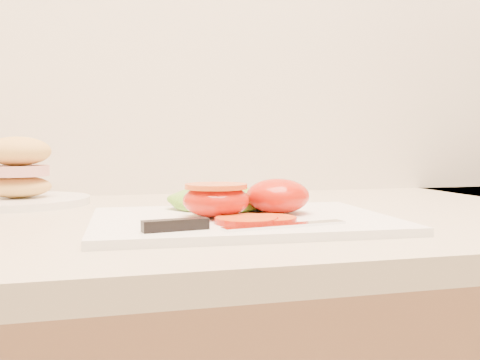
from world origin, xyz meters
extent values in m
cube|color=#BDB193|center=(0.00, 1.68, 0.92)|extent=(3.92, 0.65, 0.03)
cube|color=white|center=(-0.36, 1.58, 0.94)|extent=(0.38, 0.28, 0.01)
ellipsoid|color=red|center=(-0.30, 1.59, 0.96)|extent=(0.08, 0.08, 0.05)
ellipsoid|color=red|center=(-0.39, 1.58, 0.96)|extent=(0.08, 0.08, 0.04)
cylinder|color=#C63B10|center=(-0.39, 1.58, 0.98)|extent=(0.08, 0.08, 0.01)
cylinder|color=orange|center=(-0.36, 1.52, 0.94)|extent=(0.07, 0.07, 0.01)
cylinder|color=orange|center=(-0.34, 1.53, 0.94)|extent=(0.06, 0.06, 0.01)
ellipsoid|color=#6BC634|center=(-0.37, 1.65, 0.95)|extent=(0.17, 0.14, 0.03)
ellipsoid|color=#6BC634|center=(-0.32, 1.66, 0.95)|extent=(0.13, 0.13, 0.02)
cube|color=silver|center=(-0.33, 1.49, 0.94)|extent=(0.15, 0.04, 0.00)
cube|color=black|center=(-0.45, 1.49, 0.95)|extent=(0.07, 0.03, 0.01)
cylinder|color=white|center=(-0.66, 1.87, 0.94)|extent=(0.23, 0.23, 0.01)
ellipsoid|color=#DEAF55|center=(-0.66, 1.87, 0.96)|extent=(0.10, 0.09, 0.04)
cylinder|color=#D8938C|center=(-0.66, 1.87, 0.99)|extent=(0.10, 0.10, 0.02)
ellipsoid|color=#DEAF55|center=(-0.66, 1.87, 1.02)|extent=(0.11, 0.09, 0.05)
camera|label=1|loc=(-0.53, 0.94, 1.03)|focal=40.00mm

